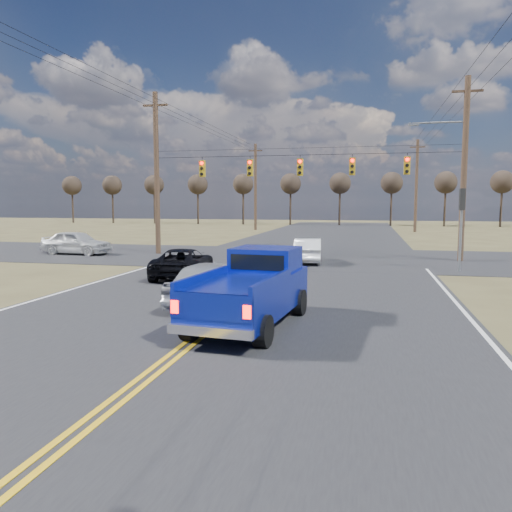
% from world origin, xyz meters
% --- Properties ---
extents(ground, '(160.00, 160.00, 0.00)m').
position_xyz_m(ground, '(0.00, 0.00, 0.00)').
color(ground, brown).
rests_on(ground, ground).
extents(road_main, '(14.00, 120.00, 0.02)m').
position_xyz_m(road_main, '(0.00, 10.00, 0.00)').
color(road_main, '#28282B').
rests_on(road_main, ground).
extents(road_cross, '(120.00, 12.00, 0.02)m').
position_xyz_m(road_cross, '(0.00, 18.00, 0.00)').
color(road_cross, '#28282B').
rests_on(road_cross, ground).
extents(signal_gantry, '(19.60, 4.83, 10.00)m').
position_xyz_m(signal_gantry, '(0.50, 17.79, 5.06)').
color(signal_gantry, '#473323').
rests_on(signal_gantry, ground).
extents(utility_poles, '(19.60, 58.32, 10.00)m').
position_xyz_m(utility_poles, '(0.00, 17.00, 5.23)').
color(utility_poles, '#473323').
rests_on(utility_poles, ground).
extents(treeline, '(87.00, 117.80, 7.40)m').
position_xyz_m(treeline, '(0.00, 26.96, 5.70)').
color(treeline, '#33261C').
rests_on(treeline, ground).
extents(pickup_truck, '(2.53, 5.44, 1.98)m').
position_xyz_m(pickup_truck, '(0.99, 1.35, 0.96)').
color(pickup_truck, black).
rests_on(pickup_truck, ground).
extents(silver_suv, '(2.15, 4.47, 1.47)m').
position_xyz_m(silver_suv, '(-0.80, 3.55, 0.74)').
color(silver_suv, '#ADB0B6').
rests_on(silver_suv, ground).
extents(black_suv, '(2.77, 4.84, 1.27)m').
position_xyz_m(black_suv, '(-3.88, 8.99, 0.64)').
color(black_suv, black).
rests_on(black_suv, ground).
extents(white_car_queue, '(1.76, 4.11, 1.32)m').
position_xyz_m(white_car_queue, '(0.80, 15.50, 0.66)').
color(white_car_queue, white).
rests_on(white_car_queue, ground).
extents(dgrey_car_queue, '(2.38, 4.45, 1.23)m').
position_xyz_m(dgrey_car_queue, '(-0.81, 12.55, 0.61)').
color(dgrey_car_queue, '#393A3F').
rests_on(dgrey_car_queue, ground).
extents(cross_car_west, '(2.17, 4.56, 1.50)m').
position_xyz_m(cross_car_west, '(-13.85, 16.53, 0.75)').
color(cross_car_west, silver).
rests_on(cross_car_west, ground).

